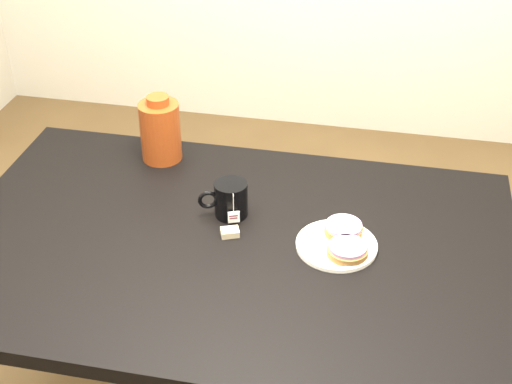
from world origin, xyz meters
The scene contains 7 objects.
table centered at (0.00, 0.00, 0.67)m, with size 1.40×0.90×0.75m.
plate centered at (0.26, 0.03, 0.76)m, with size 0.20×0.20×0.01m.
bagel_back centered at (0.27, 0.08, 0.77)m, with size 0.13×0.13×0.03m.
bagel_front centered at (0.29, -0.01, 0.77)m, with size 0.11×0.11×0.03m.
mug centered at (-0.02, 0.11, 0.80)m, with size 0.14×0.11×0.10m.
teabag_pouch centered at (-0.01, 0.02, 0.76)m, with size 0.04×0.03×0.02m, color #C6B793.
bagel_package centered at (-0.29, 0.35, 0.84)m, with size 0.14×0.14×0.20m.
Camera 1 is at (0.34, -1.34, 1.84)m, focal length 50.00 mm.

